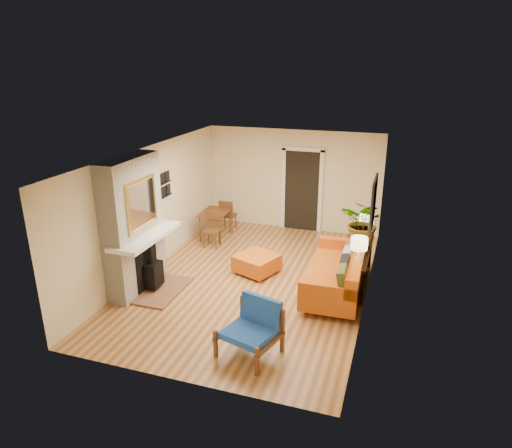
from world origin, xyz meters
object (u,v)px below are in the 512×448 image
object	(u,v)px
blue_chair	(254,325)
dining_table	(218,217)
ottoman	(257,263)
lamp_far	(367,222)
sofa	(340,272)
houseplant	(364,223)
console_table	(361,258)
lamp_near	(359,248)

from	to	relation	value
blue_chair	dining_table	world-z (taller)	same
ottoman	blue_chair	size ratio (longest dim) A/B	1.01
dining_table	lamp_far	bearing A→B (deg)	-10.87
sofa	houseplant	distance (m)	1.12
ottoman	blue_chair	distance (m)	2.75
lamp_far	dining_table	bearing A→B (deg)	169.13
console_table	lamp_near	distance (m)	0.86
dining_table	ottoman	bearing A→B (deg)	-45.76
houseplant	dining_table	bearing A→B (deg)	162.29
lamp_near	lamp_far	xyz separation A→B (m)	(0.00, 1.45, 0.00)
sofa	dining_table	distance (m)	3.82
sofa	houseplant	xyz separation A→B (m)	(0.32, 0.71, 0.80)
blue_chair	houseplant	bearing A→B (deg)	67.03
lamp_far	ottoman	bearing A→B (deg)	-157.10
dining_table	lamp_near	world-z (taller)	lamp_near
console_table	lamp_far	bearing A→B (deg)	90.00
blue_chair	lamp_near	distance (m)	2.51
lamp_near	houseplant	distance (m)	1.00
sofa	dining_table	bearing A→B (deg)	150.63
ottoman	console_table	world-z (taller)	console_table
lamp_far	lamp_near	bearing A→B (deg)	-90.00
ottoman	dining_table	size ratio (longest dim) A/B	0.64
blue_chair	console_table	bearing A→B (deg)	64.82
ottoman	lamp_near	world-z (taller)	lamp_near
dining_table	blue_chair	bearing A→B (deg)	-60.78
sofa	lamp_near	distance (m)	0.79
houseplant	lamp_far	bearing A→B (deg)	88.76
ottoman	houseplant	xyz separation A→B (m)	(2.09, 0.43, 0.98)
blue_chair	lamp_near	xyz separation A→B (m)	(1.30, 2.06, 0.61)
dining_table	lamp_far	size ratio (longest dim) A/B	2.90
sofa	ottoman	world-z (taller)	sofa
blue_chair	sofa	bearing A→B (deg)	67.43
sofa	dining_table	world-z (taller)	sofa
dining_table	lamp_near	size ratio (longest dim) A/B	2.90
blue_chair	lamp_near	bearing A→B (deg)	57.72
console_table	lamp_near	size ratio (longest dim) A/B	3.43
houseplant	blue_chair	bearing A→B (deg)	-112.97
lamp_near	houseplant	size ratio (longest dim) A/B	0.56
blue_chair	houseplant	world-z (taller)	houseplant
sofa	console_table	bearing A→B (deg)	52.54
ottoman	lamp_far	size ratio (longest dim) A/B	1.85
ottoman	dining_table	world-z (taller)	dining_table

